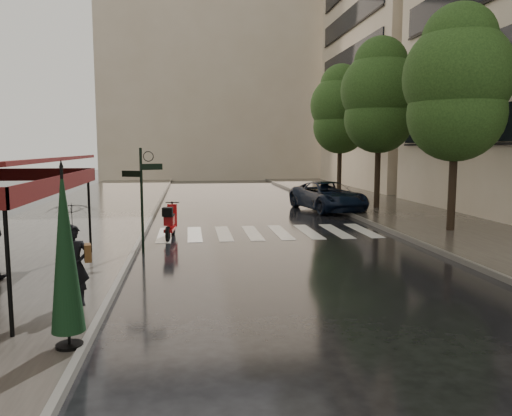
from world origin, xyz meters
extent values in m
plane|color=black|center=(0.00, 0.00, 0.00)|extent=(120.00, 120.00, 0.00)
cube|color=#38332D|center=(-4.50, 12.00, 0.06)|extent=(6.00, 60.00, 0.12)
cube|color=#38332D|center=(10.25, 12.00, 0.06)|extent=(5.50, 60.00, 0.12)
cube|color=#595651|center=(-1.45, 12.00, 0.07)|extent=(0.12, 60.00, 0.16)
cube|color=#595651|center=(7.45, 12.00, 0.07)|extent=(0.12, 60.00, 0.16)
cube|color=silver|center=(-0.70, 6.00, 0.01)|extent=(0.50, 3.20, 0.01)
cube|color=silver|center=(0.35, 6.00, 0.01)|extent=(0.50, 3.20, 0.01)
cube|color=silver|center=(1.40, 6.00, 0.01)|extent=(0.50, 3.20, 0.01)
cube|color=silver|center=(2.45, 6.00, 0.01)|extent=(0.50, 3.20, 0.01)
cube|color=silver|center=(3.50, 6.00, 0.01)|extent=(0.50, 3.20, 0.01)
cube|color=silver|center=(4.55, 6.00, 0.01)|extent=(0.50, 3.20, 0.01)
cube|color=silver|center=(5.60, 6.00, 0.01)|extent=(0.50, 3.20, 0.01)
cube|color=silver|center=(6.65, 6.00, 0.01)|extent=(0.50, 3.20, 0.01)
cube|color=#430912|center=(-2.52, -0.50, 2.35)|extent=(0.04, 7.00, 0.35)
cylinder|color=black|center=(-2.65, -3.75, 1.29)|extent=(0.07, 0.07, 2.35)
cylinder|color=black|center=(-2.65, 2.75, 1.29)|extent=(0.07, 0.07, 2.35)
cylinder|color=black|center=(-1.20, 3.00, 1.55)|extent=(0.08, 0.08, 3.10)
cube|color=black|center=(-0.90, 3.00, 2.55)|extent=(0.62, 0.26, 0.18)
cube|color=black|center=(-1.48, 3.00, 2.35)|extent=(0.56, 0.29, 0.18)
cube|color=#C0AD93|center=(16.50, 26.00, 9.25)|extent=(8.00, 16.00, 18.50)
cube|color=#C0AD93|center=(3.00, 38.00, 10.00)|extent=(22.00, 6.00, 20.00)
cylinder|color=black|center=(9.60, 5.00, 2.25)|extent=(0.28, 0.28, 4.26)
sphere|color=#1A3112|center=(9.60, 5.00, 4.30)|extent=(3.40, 3.40, 3.40)
sphere|color=#1A3112|center=(9.60, 5.00, 5.59)|extent=(3.80, 3.80, 3.80)
sphere|color=#1A3112|center=(9.60, 5.00, 6.81)|extent=(2.60, 2.60, 2.60)
cylinder|color=black|center=(9.50, 12.00, 2.36)|extent=(0.28, 0.28, 4.48)
sphere|color=#1A3112|center=(9.50, 12.00, 4.52)|extent=(3.40, 3.40, 3.40)
sphere|color=#1A3112|center=(9.50, 12.00, 5.88)|extent=(3.80, 3.80, 3.80)
sphere|color=#1A3112|center=(9.50, 12.00, 7.16)|extent=(2.60, 2.60, 2.60)
cylinder|color=black|center=(9.70, 19.00, 2.30)|extent=(0.28, 0.28, 4.37)
sphere|color=#1A3112|center=(9.70, 19.00, 4.41)|extent=(3.40, 3.40, 3.40)
sphere|color=#1A3112|center=(9.70, 19.00, 5.74)|extent=(3.80, 3.80, 3.80)
sphere|color=#1A3112|center=(9.70, 19.00, 6.98)|extent=(2.60, 2.60, 2.60)
imported|color=black|center=(-2.00, -2.24, 0.90)|extent=(0.64, 0.50, 1.55)
imported|color=black|center=(-2.00, -2.24, 2.09)|extent=(1.12, 1.13, 0.84)
cube|color=#543316|center=(-1.76, -2.18, 1.12)|extent=(0.19, 0.31, 0.33)
cylinder|color=black|center=(-0.55, 4.75, 0.25)|extent=(0.16, 0.51, 0.50)
cylinder|color=black|center=(-0.41, 6.05, 0.25)|extent=(0.16, 0.51, 0.50)
cube|color=#9C0E10|center=(-0.48, 5.43, 0.33)|extent=(0.43, 1.38, 0.10)
cube|color=#9C0E10|center=(-0.50, 5.17, 0.65)|extent=(0.37, 0.60, 0.29)
cube|color=#9C0E10|center=(-0.43, 5.89, 0.73)|extent=(0.34, 0.16, 0.78)
cylinder|color=black|center=(-0.42, 6.00, 1.17)|extent=(0.48, 0.09, 0.04)
cube|color=black|center=(-0.54, 4.78, 0.99)|extent=(0.36, 0.35, 0.29)
imported|color=black|center=(7.00, 12.05, 0.71)|extent=(3.26, 5.45, 1.42)
cylinder|color=black|center=(-1.65, -4.30, 0.14)|extent=(0.41, 0.41, 0.05)
cylinder|color=black|center=(-1.65, -4.30, 1.50)|extent=(0.05, 0.05, 2.65)
cone|color=black|center=(-1.65, -4.30, 1.63)|extent=(0.50, 0.50, 2.52)
camera|label=1|loc=(0.18, -11.83, 3.12)|focal=35.00mm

